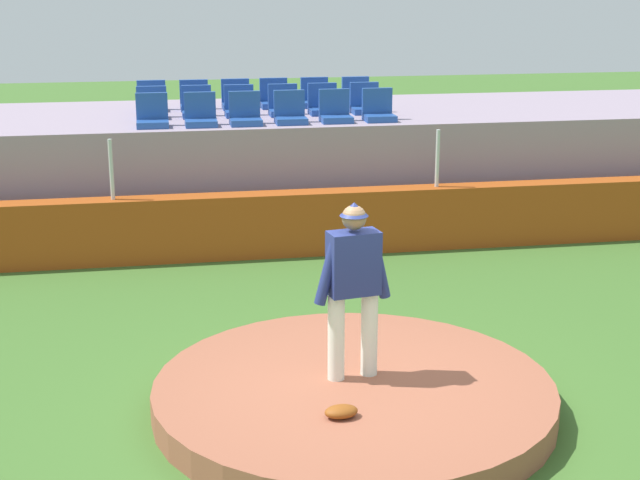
% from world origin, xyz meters
% --- Properties ---
extents(ground_plane, '(60.00, 60.00, 0.00)m').
position_xyz_m(ground_plane, '(0.00, 0.00, 0.00)').
color(ground_plane, '#3E6929').
extents(pitchers_mound, '(3.83, 3.83, 0.28)m').
position_xyz_m(pitchers_mound, '(0.00, 0.00, 0.14)').
color(pitchers_mound, '#99563E').
rests_on(pitchers_mound, ground_plane).
extents(pitcher, '(0.78, 0.33, 1.73)m').
position_xyz_m(pitcher, '(0.02, 0.14, 1.28)').
color(pitcher, white).
rests_on(pitcher, pitchers_mound).
extents(baseball, '(0.07, 0.07, 0.07)m').
position_xyz_m(baseball, '(0.23, 0.53, 0.31)').
color(baseball, white).
rests_on(baseball, pitchers_mound).
extents(fielding_glove, '(0.32, 0.23, 0.11)m').
position_xyz_m(fielding_glove, '(-0.26, -0.70, 0.33)').
color(fielding_glove, brown).
rests_on(fielding_glove, pitchers_mound).
extents(brick_barrier, '(17.67, 0.40, 0.95)m').
position_xyz_m(brick_barrier, '(0.00, 5.25, 0.47)').
color(brick_barrier, '#A34615').
rests_on(brick_barrier, ground_plane).
extents(fence_post_left, '(0.06, 0.06, 0.86)m').
position_xyz_m(fence_post_left, '(-2.38, 5.25, 1.38)').
color(fence_post_left, silver).
rests_on(fence_post_left, brick_barrier).
extents(fence_post_right, '(0.06, 0.06, 0.86)m').
position_xyz_m(fence_post_right, '(2.39, 5.25, 1.38)').
color(fence_post_right, silver).
rests_on(fence_post_right, brick_barrier).
extents(bleacher_platform, '(16.79, 3.73, 1.79)m').
position_xyz_m(bleacher_platform, '(0.00, 7.72, 0.90)').
color(bleacher_platform, gray).
rests_on(bleacher_platform, ground_plane).
extents(stadium_chair_0, '(0.48, 0.44, 0.50)m').
position_xyz_m(stadium_chair_0, '(-1.77, 6.40, 1.95)').
color(stadium_chair_0, '#234C9B').
rests_on(stadium_chair_0, bleacher_platform).
extents(stadium_chair_1, '(0.48, 0.44, 0.50)m').
position_xyz_m(stadium_chair_1, '(-1.05, 6.36, 1.95)').
color(stadium_chair_1, '#234C9B').
rests_on(stadium_chair_1, bleacher_platform).
extents(stadium_chair_2, '(0.48, 0.44, 0.50)m').
position_xyz_m(stadium_chair_2, '(-0.36, 6.36, 1.95)').
color(stadium_chair_2, '#234C9B').
rests_on(stadium_chair_2, bleacher_platform).
extents(stadium_chair_3, '(0.48, 0.44, 0.50)m').
position_xyz_m(stadium_chair_3, '(0.34, 6.37, 1.95)').
color(stadium_chair_3, '#234C9B').
rests_on(stadium_chair_3, bleacher_platform).
extents(stadium_chair_4, '(0.48, 0.44, 0.50)m').
position_xyz_m(stadium_chair_4, '(1.06, 6.40, 1.95)').
color(stadium_chair_4, '#234C9B').
rests_on(stadium_chair_4, bleacher_platform).
extents(stadium_chair_5, '(0.48, 0.44, 0.50)m').
position_xyz_m(stadium_chair_5, '(1.75, 6.40, 1.95)').
color(stadium_chair_5, '#234C9B').
rests_on(stadium_chair_5, bleacher_platform).
extents(stadium_chair_6, '(0.48, 0.44, 0.50)m').
position_xyz_m(stadium_chair_6, '(-1.77, 7.30, 1.95)').
color(stadium_chair_6, '#234C9B').
rests_on(stadium_chair_6, bleacher_platform).
extents(stadium_chair_7, '(0.48, 0.44, 0.50)m').
position_xyz_m(stadium_chair_7, '(-1.06, 7.31, 1.95)').
color(stadium_chair_7, '#234C9B').
rests_on(stadium_chair_7, bleacher_platform).
extents(stadium_chair_8, '(0.48, 0.44, 0.50)m').
position_xyz_m(stadium_chair_8, '(-0.37, 7.27, 1.95)').
color(stadium_chair_8, '#234C9B').
rests_on(stadium_chair_8, bleacher_platform).
extents(stadium_chair_9, '(0.48, 0.44, 0.50)m').
position_xyz_m(stadium_chair_9, '(0.36, 7.26, 1.95)').
color(stadium_chair_9, '#234C9B').
rests_on(stadium_chair_9, bleacher_platform).
extents(stadium_chair_10, '(0.48, 0.44, 0.50)m').
position_xyz_m(stadium_chair_10, '(1.02, 7.27, 1.95)').
color(stadium_chair_10, '#234C9B').
rests_on(stadium_chair_10, bleacher_platform).
extents(stadium_chair_11, '(0.48, 0.44, 0.50)m').
position_xyz_m(stadium_chair_11, '(1.74, 7.26, 1.95)').
color(stadium_chair_11, '#234C9B').
rests_on(stadium_chair_11, bleacher_platform).
extents(stadium_chair_12, '(0.48, 0.44, 0.50)m').
position_xyz_m(stadium_chair_12, '(-1.77, 8.19, 1.95)').
color(stadium_chair_12, '#234C9B').
rests_on(stadium_chair_12, bleacher_platform).
extents(stadium_chair_13, '(0.48, 0.44, 0.50)m').
position_xyz_m(stadium_chair_13, '(-1.05, 8.15, 1.95)').
color(stadium_chair_13, '#234C9B').
rests_on(stadium_chair_13, bleacher_platform).
extents(stadium_chair_14, '(0.48, 0.44, 0.50)m').
position_xyz_m(stadium_chair_14, '(-0.34, 8.18, 1.95)').
color(stadium_chair_14, '#234C9B').
rests_on(stadium_chair_14, bleacher_platform).
extents(stadium_chair_15, '(0.48, 0.44, 0.50)m').
position_xyz_m(stadium_chair_15, '(0.33, 8.20, 1.95)').
color(stadium_chair_15, '#234C9B').
rests_on(stadium_chair_15, bleacher_platform).
extents(stadium_chair_16, '(0.48, 0.44, 0.50)m').
position_xyz_m(stadium_chair_16, '(1.05, 8.20, 1.95)').
color(stadium_chair_16, '#234C9B').
rests_on(stadium_chair_16, bleacher_platform).
extents(stadium_chair_17, '(0.48, 0.44, 0.50)m').
position_xyz_m(stadium_chair_17, '(1.78, 8.16, 1.95)').
color(stadium_chair_17, '#234C9B').
rests_on(stadium_chair_17, bleacher_platform).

